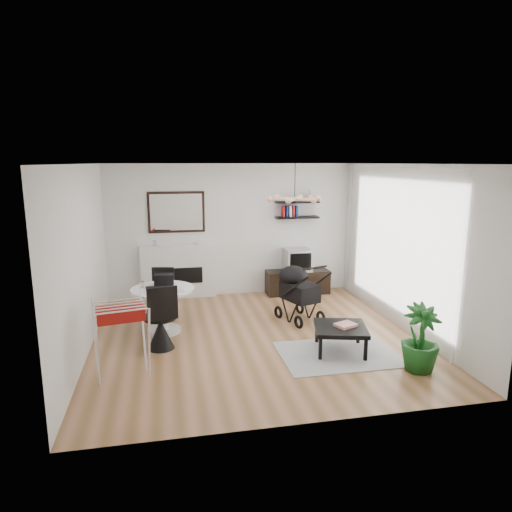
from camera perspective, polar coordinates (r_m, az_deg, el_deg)
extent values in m
plane|color=brown|center=(7.35, -0.11, -10.11)|extent=(5.00, 5.00, 0.00)
plane|color=white|center=(6.82, -0.12, 11.45)|extent=(5.00, 5.00, 0.00)
plane|color=white|center=(9.39, -3.11, 3.22)|extent=(5.00, 0.00, 5.00)
plane|color=white|center=(6.93, -20.83, -0.56)|extent=(0.00, 5.00, 5.00)
plane|color=white|center=(7.83, 18.12, 0.97)|extent=(0.00, 5.00, 5.00)
cube|color=white|center=(7.96, 16.80, 1.21)|extent=(0.04, 3.60, 2.60)
cube|color=white|center=(9.37, -9.66, -1.93)|extent=(1.50, 0.15, 1.10)
cube|color=black|center=(9.33, -9.63, -2.43)|extent=(0.95, 0.06, 0.32)
cube|color=black|center=(9.23, -9.93, 5.43)|extent=(1.12, 0.03, 0.82)
cube|color=white|center=(9.21, -9.92, 5.41)|extent=(1.02, 0.01, 0.72)
cube|color=black|center=(9.52, 5.16, 4.83)|extent=(0.90, 0.25, 0.04)
cube|color=black|center=(9.49, 5.20, 6.75)|extent=(0.90, 0.25, 0.04)
cube|color=black|center=(9.67, 5.20, -3.23)|extent=(1.31, 0.46, 0.49)
cube|color=#AFAFB1|center=(9.56, 5.21, -0.47)|extent=(0.53, 0.46, 0.46)
cube|color=black|center=(9.35, 5.60, -0.76)|extent=(0.45, 0.01, 0.37)
cylinder|color=white|center=(7.71, -11.39, -9.06)|extent=(0.55, 0.55, 0.06)
cylinder|color=white|center=(7.59, -11.50, -6.58)|extent=(0.14, 0.14, 0.64)
cylinder|color=white|center=(7.49, -11.60, -4.10)|extent=(1.01, 1.01, 0.04)
imported|color=black|center=(7.43, -12.27, -3.99)|extent=(0.37, 0.24, 0.03)
cube|color=black|center=(7.63, -11.42, -2.92)|extent=(0.32, 0.21, 0.19)
cube|color=white|center=(7.34, -10.43, -4.18)|extent=(0.37, 0.31, 0.01)
cylinder|color=white|center=(7.60, -14.01, -3.45)|extent=(0.06, 0.06, 0.10)
cylinder|color=black|center=(8.13, -11.71, -4.90)|extent=(0.43, 0.43, 0.05)
cone|color=black|center=(8.20, -11.64, -6.48)|extent=(0.35, 0.35, 0.41)
cube|color=black|center=(8.25, -11.51, -2.88)|extent=(0.39, 0.11, 0.44)
cylinder|color=black|center=(6.91, -11.91, -7.49)|extent=(0.48, 0.48, 0.05)
cone|color=black|center=(7.00, -11.82, -9.50)|extent=(0.39, 0.39, 0.46)
cube|color=black|center=(6.62, -11.61, -5.85)|extent=(0.43, 0.14, 0.49)
cube|color=maroon|center=(6.00, -16.65, -6.77)|extent=(0.62, 0.43, 0.15)
cube|color=black|center=(7.98, 5.48, -4.45)|extent=(0.63, 0.76, 0.30)
ellipsoid|color=black|center=(8.07, 4.69, -2.51)|extent=(0.52, 0.52, 0.37)
cylinder|color=black|center=(7.54, 7.42, -1.47)|extent=(0.46, 0.19, 0.03)
torus|color=black|center=(8.21, 2.81, -7.03)|extent=(0.13, 0.23, 0.23)
torus|color=black|center=(8.47, 5.49, -6.47)|extent=(0.13, 0.23, 0.23)
torus|color=black|center=(7.74, 5.35, -8.23)|extent=(0.13, 0.23, 0.23)
torus|color=black|center=(8.02, 8.10, -7.59)|extent=(0.13, 0.23, 0.23)
cube|color=#AAAAAA|center=(6.84, 10.22, -11.97)|extent=(1.67, 1.21, 0.01)
cube|color=black|center=(6.82, 10.52, -8.88)|extent=(0.89, 0.89, 0.06)
cube|color=black|center=(6.56, 8.04, -11.39)|extent=(0.04, 0.04, 0.31)
cube|color=black|center=(6.65, 13.54, -11.31)|extent=(0.04, 0.04, 0.31)
cube|color=black|center=(7.14, 7.61, -9.42)|extent=(0.04, 0.04, 0.31)
cube|color=black|center=(7.22, 12.66, -9.38)|extent=(0.04, 0.04, 0.31)
cube|color=#DE3D37|center=(6.81, 11.14, -8.46)|extent=(0.35, 0.31, 0.04)
imported|color=#164F18|center=(6.47, 19.84, -9.64)|extent=(0.54, 0.54, 0.90)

